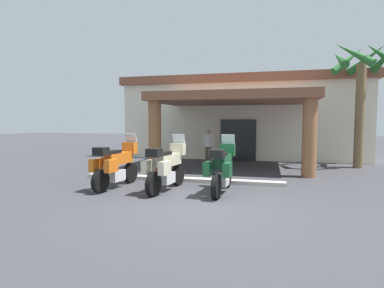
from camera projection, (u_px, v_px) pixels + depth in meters
name	position (u px, v px, depth m)	size (l,w,h in m)	color
ground_plane	(201.00, 206.00, 7.29)	(80.00, 80.00, 0.00)	#38383D
motel_building	(243.00, 117.00, 18.65)	(13.10, 11.16, 4.44)	silver
motorcycle_orange	(116.00, 165.00, 9.31)	(0.77, 2.21, 1.61)	black
motorcycle_cream	(166.00, 167.00, 8.90)	(0.82, 2.21, 1.61)	black
motorcycle_green	(222.00, 168.00, 8.62)	(0.72, 2.21, 1.61)	black
pedestrian	(208.00, 144.00, 14.65)	(0.51, 0.32, 1.64)	brown
palm_tree_near_portico	(361.00, 77.00, 13.12)	(2.64, 2.71, 5.47)	brown
curb_strip	(181.00, 179.00, 10.38)	(6.82, 0.36, 0.12)	#ADA89E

